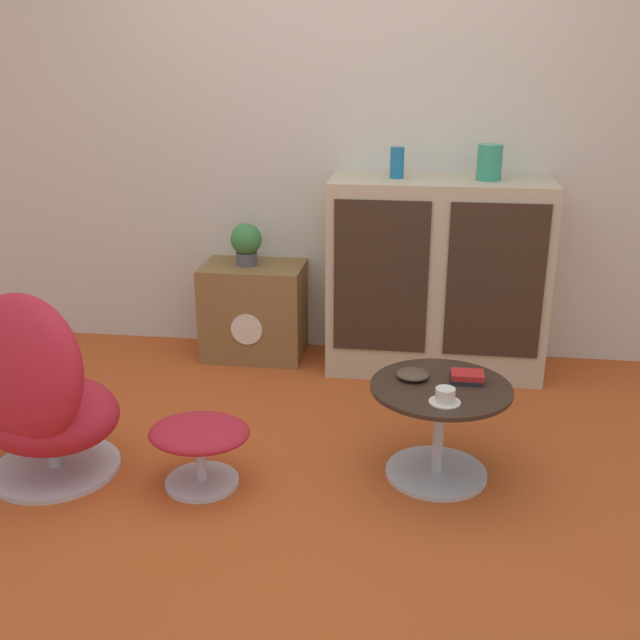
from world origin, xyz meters
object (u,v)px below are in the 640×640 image
potted_plant (246,242)px  teacup (445,397)px  vase_leftmost (397,163)px  egg_chair (35,395)px  tv_console (254,311)px  bowl (413,374)px  sideboard (436,277)px  ottoman (200,439)px  vase_inner_left (490,162)px  coffee_table (439,421)px  book_stack (467,377)px

potted_plant → teacup: 1.76m
vase_leftmost → teacup: bearing=-78.8°
egg_chair → teacup: size_ratio=6.79×
tv_console → bowl: (0.93, -1.15, 0.16)m
teacup → sideboard: bearing=91.1°
ottoman → vase_leftmost: 1.80m
sideboard → potted_plant: (-1.06, 0.04, 0.15)m
vase_inner_left → coffee_table: bearing=-100.8°
teacup → bowl: (-0.13, 0.21, -0.01)m
potted_plant → ottoman: bearing=-85.0°
tv_console → potted_plant: (-0.03, 0.00, 0.40)m
sideboard → bowl: bearing=-95.2°
tv_console → potted_plant: bearing=179.1°
egg_chair → potted_plant: (0.54, 1.45, 0.30)m
tv_console → bowl: 1.49m
vase_inner_left → tv_console: bearing=178.2°
ottoman → vase_inner_left: bearing=49.3°
sideboard → ottoman: (-0.94, -1.37, -0.32)m
vase_leftmost → book_stack: size_ratio=1.17×
vase_inner_left → potted_plant: (-1.30, 0.04, -0.47)m
egg_chair → ottoman: 0.68m
ottoman → potted_plant: size_ratio=1.74×
tv_console → potted_plant: potted_plant is taller
ottoman → vase_leftmost: size_ratio=2.57×
bowl → coffee_table: bearing=-26.5°
egg_chair → bowl: egg_chair is taller
egg_chair → vase_leftmost: vase_leftmost is taller
egg_chair → vase_inner_left: 2.44m
sideboard → coffee_table: sideboard is taller
book_stack → bowl: book_stack is taller
ottoman → sideboard: bearing=55.5°
sideboard → vase_leftmost: bearing=179.1°
ottoman → potted_plant: potted_plant is taller
egg_chair → bowl: (1.50, 0.30, 0.05)m
coffee_table → potted_plant: 1.67m
ottoman → vase_leftmost: vase_leftmost is taller
vase_leftmost → coffee_table: bearing=-77.9°
potted_plant → book_stack: 1.67m
vase_leftmost → egg_chair: bearing=-134.1°
potted_plant → bowl: bearing=-50.1°
vase_leftmost → sideboard: bearing=-0.9°
coffee_table → book_stack: book_stack is taller
bowl → vase_leftmost: bearing=96.9°
teacup → book_stack: teacup is taller
vase_inner_left → egg_chair: bearing=-142.5°
tv_console → vase_inner_left: bearing=-1.8°
coffee_table → vase_leftmost: 1.49m
coffee_table → vase_leftmost: vase_leftmost is taller
teacup → book_stack: (0.09, 0.21, -0.00)m
coffee_table → bowl: bearing=153.5°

